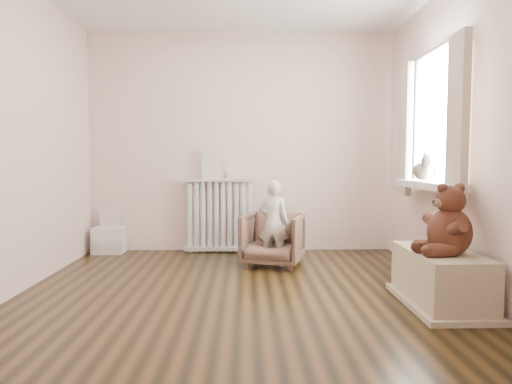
{
  "coord_description": "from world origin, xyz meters",
  "views": [
    {
      "loc": [
        0.06,
        -3.68,
        1.09
      ],
      "look_at": [
        0.15,
        0.45,
        0.8
      ],
      "focal_mm": 32.0,
      "sensor_mm": 36.0,
      "label": 1
    }
  ],
  "objects_px": {
    "toy_vanity": "(109,230)",
    "child": "(273,222)",
    "armchair": "(273,239)",
    "teddy_bear": "(450,219)",
    "toy_bench": "(441,279)",
    "radiator": "(220,219)",
    "plush_cat": "(424,170)"
  },
  "relations": [
    {
      "from": "toy_vanity",
      "to": "child",
      "type": "bearing_deg",
      "value": -20.94
    },
    {
      "from": "armchair",
      "to": "teddy_bear",
      "type": "distance_m",
      "value": 1.91
    },
    {
      "from": "toy_vanity",
      "to": "child",
      "type": "xyz_separation_m",
      "value": [
        1.89,
        -0.72,
        0.18
      ]
    },
    {
      "from": "toy_vanity",
      "to": "toy_bench",
      "type": "height_order",
      "value": "toy_vanity"
    },
    {
      "from": "radiator",
      "to": "armchair",
      "type": "xyz_separation_m",
      "value": [
        0.59,
        -0.7,
        -0.12
      ]
    },
    {
      "from": "radiator",
      "to": "toy_bench",
      "type": "relative_size",
      "value": 1.0
    },
    {
      "from": "child",
      "to": "plush_cat",
      "type": "bearing_deg",
      "value": 174.33
    },
    {
      "from": "toy_bench",
      "to": "child",
      "type": "bearing_deg",
      "value": 132.68
    },
    {
      "from": "toy_vanity",
      "to": "toy_bench",
      "type": "bearing_deg",
      "value": -33.15
    },
    {
      "from": "armchair",
      "to": "child",
      "type": "height_order",
      "value": "child"
    },
    {
      "from": "radiator",
      "to": "toy_vanity",
      "type": "relative_size",
      "value": 1.56
    },
    {
      "from": "toy_vanity",
      "to": "child",
      "type": "relative_size",
      "value": 0.64
    },
    {
      "from": "teddy_bear",
      "to": "plush_cat",
      "type": "height_order",
      "value": "plush_cat"
    },
    {
      "from": "toy_bench",
      "to": "plush_cat",
      "type": "xyz_separation_m",
      "value": [
        0.14,
        0.74,
        0.8
      ]
    },
    {
      "from": "armchair",
      "to": "radiator",
      "type": "bearing_deg",
      "value": 146.78
    },
    {
      "from": "radiator",
      "to": "toy_bench",
      "type": "bearing_deg",
      "value": -48.93
    },
    {
      "from": "child",
      "to": "toy_bench",
      "type": "distance_m",
      "value": 1.76
    },
    {
      "from": "armchair",
      "to": "plush_cat",
      "type": "height_order",
      "value": "plush_cat"
    },
    {
      "from": "toy_vanity",
      "to": "child",
      "type": "distance_m",
      "value": 2.03
    },
    {
      "from": "toy_vanity",
      "to": "child",
      "type": "height_order",
      "value": "child"
    },
    {
      "from": "toy_vanity",
      "to": "toy_bench",
      "type": "distance_m",
      "value": 3.67
    },
    {
      "from": "toy_vanity",
      "to": "teddy_bear",
      "type": "height_order",
      "value": "teddy_bear"
    },
    {
      "from": "radiator",
      "to": "toy_vanity",
      "type": "xyz_separation_m",
      "value": [
        -1.3,
        -0.03,
        -0.11
      ]
    },
    {
      "from": "toy_vanity",
      "to": "armchair",
      "type": "xyz_separation_m",
      "value": [
        1.89,
        -0.67,
        -0.0
      ]
    },
    {
      "from": "armchair",
      "to": "toy_bench",
      "type": "height_order",
      "value": "armchair"
    },
    {
      "from": "toy_vanity",
      "to": "plush_cat",
      "type": "distance_m",
      "value": 3.53
    },
    {
      "from": "radiator",
      "to": "plush_cat",
      "type": "distance_m",
      "value": 2.39
    },
    {
      "from": "plush_cat",
      "to": "toy_vanity",
      "type": "bearing_deg",
      "value": 147.92
    },
    {
      "from": "teddy_bear",
      "to": "armchair",
      "type": "bearing_deg",
      "value": 121.61
    },
    {
      "from": "child",
      "to": "toy_bench",
      "type": "height_order",
      "value": "child"
    },
    {
      "from": "teddy_bear",
      "to": "plush_cat",
      "type": "xyz_separation_m",
      "value": [
        0.14,
        0.85,
        0.33
      ]
    },
    {
      "from": "plush_cat",
      "to": "toy_bench",
      "type": "bearing_deg",
      "value": -111.28
    }
  ]
}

